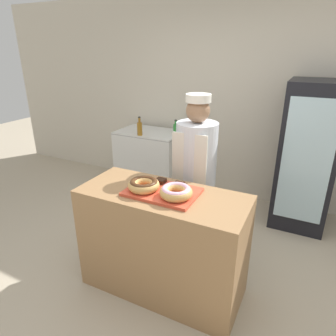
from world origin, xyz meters
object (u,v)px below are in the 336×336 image
at_px(brownie_back_left, 161,181).
at_px(chest_freezer, 150,160).
at_px(donut_light_glaze, 176,191).
at_px(bottle_amber, 140,128).
at_px(baker_person, 195,177).
at_px(brownie_back_right, 179,184).
at_px(beverage_fridge, 307,156).
at_px(donut_chocolate_glaze, 144,184).
at_px(bottle_green, 176,129).
at_px(serving_tray, 162,192).

bearing_deg(brownie_back_left, chest_freezer, 122.51).
relative_size(donut_light_glaze, bottle_amber, 0.99).
bearing_deg(baker_person, donut_light_glaze, -81.72).
distance_m(brownie_back_right, beverage_fridge, 1.84).
bearing_deg(donut_chocolate_glaze, bottle_green, 107.47).
distance_m(donut_chocolate_glaze, baker_person, 0.69).
relative_size(brownie_back_left, beverage_fridge, 0.05).
bearing_deg(donut_chocolate_glaze, brownie_back_left, 71.85).
bearing_deg(chest_freezer, baker_person, -44.68).
xyz_separation_m(chest_freezer, bottle_green, (0.39, 0.05, 0.52)).
relative_size(donut_chocolate_glaze, bottle_green, 1.27).
height_order(bottle_green, bottle_amber, bottle_amber).
xyz_separation_m(donut_chocolate_glaze, donut_light_glaze, (0.28, 0.00, 0.00)).
distance_m(baker_person, chest_freezer, 1.68).
relative_size(beverage_fridge, bottle_green, 8.58).
distance_m(donut_chocolate_glaze, chest_freezer, 2.11).
xyz_separation_m(serving_tray, beverage_fridge, (0.98, 1.73, -0.10)).
xyz_separation_m(donut_light_glaze, beverage_fridge, (0.84, 1.78, -0.16)).
relative_size(brownie_back_right, bottle_amber, 0.31).
xyz_separation_m(brownie_back_right, bottle_green, (-0.80, 1.66, -0.01)).
bearing_deg(donut_light_glaze, baker_person, 98.28).
bearing_deg(bottle_green, brownie_back_left, -69.02).
relative_size(donut_chocolate_glaze, brownie_back_left, 3.24).
bearing_deg(donut_light_glaze, donut_chocolate_glaze, 180.00).
xyz_separation_m(brownie_back_left, brownie_back_right, (0.17, 0.00, 0.00)).
xyz_separation_m(baker_person, bottle_green, (-0.77, 1.19, 0.11)).
bearing_deg(beverage_fridge, chest_freezer, 179.82).
height_order(donut_light_glaze, chest_freezer, donut_light_glaze).
relative_size(serving_tray, chest_freezer, 0.61).
relative_size(serving_tray, bottle_green, 2.84).
bearing_deg(brownie_back_left, bottle_green, 110.98).
height_order(serving_tray, bottle_amber, bottle_amber).
distance_m(brownie_back_right, chest_freezer, 2.07).
height_order(baker_person, chest_freezer, baker_person).
distance_m(brownie_back_left, brownie_back_right, 0.17).
relative_size(donut_light_glaze, beverage_fridge, 0.15).
xyz_separation_m(donut_light_glaze, bottle_green, (-0.86, 1.83, -0.03)).
bearing_deg(bottle_amber, baker_person, -37.72).
distance_m(brownie_back_right, baker_person, 0.48).
bearing_deg(brownie_back_right, donut_light_glaze, -71.85).
bearing_deg(chest_freezer, brownie_back_right, -53.47).
bearing_deg(baker_person, bottle_green, 122.75).
bearing_deg(brownie_back_left, donut_light_glaze, -38.27).
bearing_deg(serving_tray, donut_chocolate_glaze, -161.07).
relative_size(serving_tray, beverage_fridge, 0.33).
distance_m(brownie_back_right, bottle_amber, 1.84).
distance_m(donut_chocolate_glaze, brownie_back_left, 0.19).
relative_size(brownie_back_left, bottle_amber, 0.31).
xyz_separation_m(brownie_back_left, bottle_green, (-0.64, 1.66, -0.01)).
distance_m(serving_tray, brownie_back_right, 0.16).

